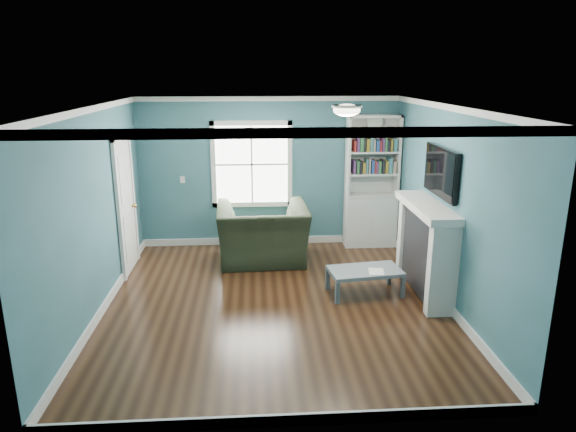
{
  "coord_description": "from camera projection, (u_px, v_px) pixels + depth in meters",
  "views": [
    {
      "loc": [
        -0.26,
        -6.31,
        3.0
      ],
      "look_at": [
        0.19,
        0.4,
        1.1
      ],
      "focal_mm": 32.0,
      "sensor_mm": 36.0,
      "label": 1
    }
  ],
  "objects": [
    {
      "name": "trim",
      "position": [
        275.0,
        215.0,
        6.56
      ],
      "size": [
        4.5,
        5.0,
        2.6
      ],
      "color": "white",
      "rests_on": "ground"
    },
    {
      "name": "light_switch",
      "position": [
        183.0,
        180.0,
        8.86
      ],
      "size": [
        0.08,
        0.01,
        0.12
      ],
      "primitive_type": "cube",
      "color": "white",
      "rests_on": "room_walls"
    },
    {
      "name": "fireplace",
      "position": [
        426.0,
        250.0,
        7.04
      ],
      "size": [
        0.44,
        1.58,
        1.3
      ],
      "color": "black",
      "rests_on": "ground"
    },
    {
      "name": "window",
      "position": [
        252.0,
        164.0,
        8.87
      ],
      "size": [
        1.4,
        0.06,
        1.5
      ],
      "color": "white",
      "rests_on": "room_walls"
    },
    {
      "name": "bookshelf",
      "position": [
        371.0,
        195.0,
        8.96
      ],
      "size": [
        0.9,
        0.35,
        2.31
      ],
      "color": "silver",
      "rests_on": "ground"
    },
    {
      "name": "paper_sheet",
      "position": [
        376.0,
        271.0,
        7.03
      ],
      "size": [
        0.24,
        0.29,
        0.0
      ],
      "primitive_type": "cube",
      "rotation": [
        0.0,
        0.0,
        -0.15
      ],
      "color": "white",
      "rests_on": "coffee_table"
    },
    {
      "name": "coffee_table",
      "position": [
        365.0,
        273.0,
        7.11
      ],
      "size": [
        1.05,
        0.66,
        0.36
      ],
      "rotation": [
        0.0,
        0.0,
        0.13
      ],
      "color": "#545E65",
      "rests_on": "ground"
    },
    {
      "name": "ceiling_fixture",
      "position": [
        347.0,
        109.0,
        6.35
      ],
      "size": [
        0.38,
        0.38,
        0.15
      ],
      "color": "white",
      "rests_on": "room_walls"
    },
    {
      "name": "room_walls",
      "position": [
        275.0,
        188.0,
        6.46
      ],
      "size": [
        5.0,
        5.0,
        5.0
      ],
      "color": "#326365",
      "rests_on": "ground"
    },
    {
      "name": "door",
      "position": [
        126.0,
        203.0,
        7.8
      ],
      "size": [
        0.12,
        0.98,
        2.17
      ],
      "color": "silver",
      "rests_on": "ground"
    },
    {
      "name": "floor",
      "position": [
        276.0,
        303.0,
        6.89
      ],
      "size": [
        5.0,
        5.0,
        0.0
      ],
      "primitive_type": "plane",
      "color": "black",
      "rests_on": "ground"
    },
    {
      "name": "tv",
      "position": [
        441.0,
        172.0,
        6.76
      ],
      "size": [
        0.06,
        1.1,
        0.65
      ],
      "primitive_type": "cube",
      "color": "black",
      "rests_on": "fireplace"
    },
    {
      "name": "recliner",
      "position": [
        262.0,
        225.0,
        8.25
      ],
      "size": [
        1.46,
        0.98,
        1.25
      ],
      "primitive_type": "imported",
      "rotation": [
        0.0,
        0.0,
        -3.11
      ],
      "color": "black",
      "rests_on": "ground"
    }
  ]
}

